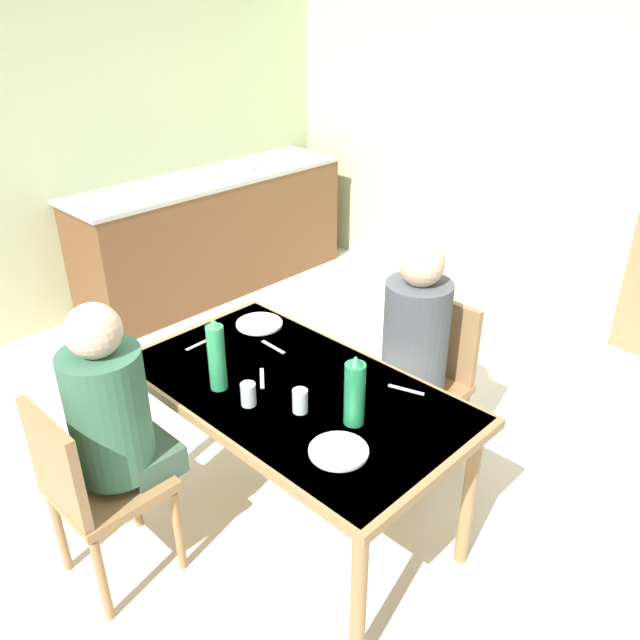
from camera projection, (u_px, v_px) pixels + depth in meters
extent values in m
plane|color=silver|center=(278.00, 456.00, 3.34)|extent=(6.38, 6.38, 0.00)
cube|color=#B6C396|center=(543.00, 130.00, 4.28)|extent=(4.68, 0.10, 2.61)
cube|color=#B7C094|center=(121.00, 123.00, 4.50)|extent=(0.10, 3.68, 2.61)
cube|color=brown|center=(214.00, 235.00, 5.00)|extent=(0.60, 2.18, 0.87)
cube|color=#9E9E99|center=(209.00, 178.00, 4.79)|extent=(0.61, 2.22, 0.03)
cylinder|color=#B7B7BC|center=(243.00, 167.00, 4.99)|extent=(0.21, 0.21, 0.01)
cube|color=#956F45|center=(294.00, 391.00, 2.61)|extent=(1.45, 0.81, 0.04)
cube|color=#F2AF75|center=(294.00, 387.00, 2.60)|extent=(1.39, 0.78, 0.00)
cylinder|color=#956F45|center=(145.00, 430.00, 2.97)|extent=(0.06, 0.06, 0.70)
cylinder|color=#956F45|center=(359.00, 599.00, 2.16)|extent=(0.06, 0.06, 0.70)
cylinder|color=#956F45|center=(256.00, 374.00, 3.39)|extent=(0.06, 0.06, 0.70)
cylinder|color=#956F45|center=(469.00, 497.00, 2.59)|extent=(0.06, 0.06, 0.70)
cube|color=#956F45|center=(110.00, 486.00, 2.50)|extent=(0.40, 0.40, 0.04)
cube|color=#956F45|center=(55.00, 466.00, 2.29)|extent=(0.38, 0.04, 0.42)
cylinder|color=#956F45|center=(134.00, 490.00, 2.82)|extent=(0.04, 0.04, 0.41)
cylinder|color=#956F45|center=(178.00, 531.00, 2.61)|extent=(0.04, 0.04, 0.41)
cylinder|color=#956F45|center=(60.00, 532.00, 2.61)|extent=(0.04, 0.04, 0.41)
cylinder|color=#956F45|center=(102.00, 580.00, 2.40)|extent=(0.04, 0.04, 0.41)
cube|color=#956F45|center=(417.00, 390.00, 3.08)|extent=(0.40, 0.40, 0.04)
cube|color=#956F45|center=(443.00, 339.00, 3.10)|extent=(0.38, 0.04, 0.42)
cylinder|color=#956F45|center=(421.00, 463.00, 2.98)|extent=(0.04, 0.04, 0.41)
cylinder|color=#956F45|center=(366.00, 431.00, 3.19)|extent=(0.04, 0.04, 0.41)
cylinder|color=#956F45|center=(462.00, 430.00, 3.20)|extent=(0.04, 0.04, 0.41)
cylinder|color=#956F45|center=(408.00, 403.00, 3.41)|extent=(0.04, 0.04, 0.41)
cube|color=#3F5F4D|center=(144.00, 454.00, 2.57)|extent=(0.30, 0.22, 0.12)
cylinder|color=#38664C|center=(109.00, 413.00, 2.38)|extent=(0.30, 0.30, 0.52)
sphere|color=beige|center=(93.00, 331.00, 2.22)|extent=(0.20, 0.20, 0.20)
cube|color=#475B4F|center=(397.00, 393.00, 2.95)|extent=(0.30, 0.22, 0.12)
cylinder|color=#4C5156|center=(416.00, 336.00, 2.90)|extent=(0.30, 0.30, 0.52)
sphere|color=beige|center=(422.00, 264.00, 2.74)|extent=(0.20, 0.20, 0.20)
cylinder|color=#24844C|center=(355.00, 394.00, 2.33)|extent=(0.08, 0.08, 0.25)
cone|color=#297F50|center=(356.00, 360.00, 2.26)|extent=(0.05, 0.05, 0.04)
cylinder|color=#309C5B|center=(217.00, 358.00, 2.53)|extent=(0.07, 0.07, 0.28)
cone|color=#3B9B56|center=(214.00, 323.00, 2.45)|extent=(0.05, 0.05, 0.04)
cylinder|color=white|center=(339.00, 451.00, 2.23)|extent=(0.21, 0.21, 0.01)
cylinder|color=white|center=(259.00, 324.00, 3.06)|extent=(0.22, 0.22, 0.01)
cylinder|color=silver|center=(248.00, 394.00, 2.47)|extent=(0.06, 0.06, 0.09)
cylinder|color=silver|center=(300.00, 401.00, 2.43)|extent=(0.06, 0.06, 0.10)
cube|color=silver|center=(262.00, 378.00, 2.65)|extent=(0.13, 0.11, 0.00)
cube|color=silver|center=(406.00, 390.00, 2.57)|extent=(0.15, 0.06, 0.00)
cube|color=silver|center=(200.00, 344.00, 2.90)|extent=(0.02, 0.15, 0.00)
cube|color=silver|center=(273.00, 347.00, 2.87)|extent=(0.15, 0.02, 0.00)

